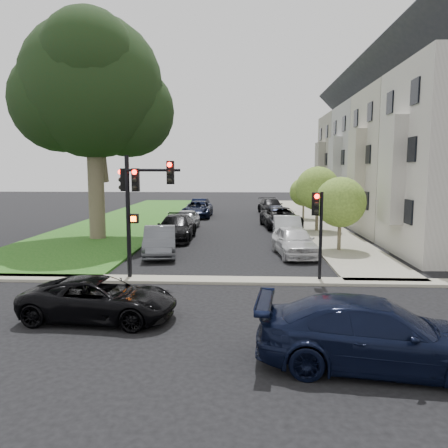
{
  "coord_description": "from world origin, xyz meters",
  "views": [
    {
      "loc": [
        1.0,
        -15.37,
        4.6
      ],
      "look_at": [
        0.0,
        5.0,
        2.0
      ],
      "focal_mm": 35.0,
      "sensor_mm": 36.0,
      "label": 1
    }
  ],
  "objects_px": {
    "car_parked_5": "(160,241)",
    "car_parked_7": "(186,219)",
    "small_tree_a": "(340,202)",
    "car_parked_9": "(199,205)",
    "traffic_signal_secondary": "(318,220)",
    "car_parked_6": "(176,228)",
    "car_parked_3": "(277,212)",
    "small_tree_c": "(304,192)",
    "car_parked_2": "(281,218)",
    "eucalyptus": "(91,88)",
    "traffic_signal_main": "(138,195)",
    "car_parked_1": "(287,229)",
    "car_cross_near": "(100,299)",
    "car_cross_far": "(375,334)",
    "car_parked_4": "(271,206)",
    "car_parked_0": "(294,241)",
    "small_tree_b": "(318,189)",
    "car_parked_8": "(198,209)"
  },
  "relations": [
    {
      "from": "traffic_signal_secondary",
      "to": "car_parked_5",
      "type": "relative_size",
      "value": 0.79
    },
    {
      "from": "traffic_signal_main",
      "to": "car_cross_near",
      "type": "bearing_deg",
      "value": -90.29
    },
    {
      "from": "car_parked_1",
      "to": "traffic_signal_secondary",
      "type": "bearing_deg",
      "value": -87.25
    },
    {
      "from": "car_parked_2",
      "to": "car_parked_1",
      "type": "bearing_deg",
      "value": -97.3
    },
    {
      "from": "car_parked_3",
      "to": "car_parked_5",
      "type": "bearing_deg",
      "value": -117.04
    },
    {
      "from": "eucalyptus",
      "to": "traffic_signal_main",
      "type": "bearing_deg",
      "value": -62.33
    },
    {
      "from": "car_parked_0",
      "to": "car_parked_5",
      "type": "height_order",
      "value": "car_parked_0"
    },
    {
      "from": "car_parked_4",
      "to": "car_parked_7",
      "type": "bearing_deg",
      "value": -128.09
    },
    {
      "from": "eucalyptus",
      "to": "car_cross_far",
      "type": "relative_size",
      "value": 2.55
    },
    {
      "from": "traffic_signal_main",
      "to": "car_parked_8",
      "type": "bearing_deg",
      "value": 90.26
    },
    {
      "from": "traffic_signal_secondary",
      "to": "car_parked_2",
      "type": "relative_size",
      "value": 0.64
    },
    {
      "from": "eucalyptus",
      "to": "car_parked_5",
      "type": "relative_size",
      "value": 3.0
    },
    {
      "from": "small_tree_c",
      "to": "car_parked_3",
      "type": "xyz_separation_m",
      "value": [
        -2.34,
        0.05,
        -1.84
      ]
    },
    {
      "from": "small_tree_a",
      "to": "traffic_signal_secondary",
      "type": "distance_m",
      "value": 6.95
    },
    {
      "from": "small_tree_c",
      "to": "car_parked_9",
      "type": "distance_m",
      "value": 12.32
    },
    {
      "from": "car_parked_2",
      "to": "car_parked_6",
      "type": "bearing_deg",
      "value": -146.09
    },
    {
      "from": "car_parked_6",
      "to": "car_parked_7",
      "type": "distance_m",
      "value": 5.1
    },
    {
      "from": "car_parked_7",
      "to": "car_parked_2",
      "type": "bearing_deg",
      "value": 10.23
    },
    {
      "from": "car_parked_5",
      "to": "car_parked_7",
      "type": "height_order",
      "value": "car_parked_5"
    },
    {
      "from": "car_cross_near",
      "to": "car_cross_far",
      "type": "relative_size",
      "value": 0.85
    },
    {
      "from": "traffic_signal_main",
      "to": "car_cross_far",
      "type": "height_order",
      "value": "traffic_signal_main"
    },
    {
      "from": "car_cross_near",
      "to": "car_parked_2",
      "type": "height_order",
      "value": "car_parked_2"
    },
    {
      "from": "car_parked_4",
      "to": "eucalyptus",
      "type": "bearing_deg",
      "value": -132.45
    },
    {
      "from": "eucalyptus",
      "to": "car_parked_4",
      "type": "bearing_deg",
      "value": 53.95
    },
    {
      "from": "car_parked_0",
      "to": "car_parked_6",
      "type": "distance_m",
      "value": 8.54
    },
    {
      "from": "small_tree_a",
      "to": "car_cross_near",
      "type": "relative_size",
      "value": 0.89
    },
    {
      "from": "car_parked_5",
      "to": "eucalyptus",
      "type": "bearing_deg",
      "value": 126.29
    },
    {
      "from": "car_parked_3",
      "to": "car_parked_6",
      "type": "xyz_separation_m",
      "value": [
        -7.32,
        -11.54,
        0.12
      ]
    },
    {
      "from": "traffic_signal_main",
      "to": "car_parked_9",
      "type": "relative_size",
      "value": 1.19
    },
    {
      "from": "eucalyptus",
      "to": "small_tree_b",
      "type": "height_order",
      "value": "eucalyptus"
    },
    {
      "from": "eucalyptus",
      "to": "small_tree_a",
      "type": "distance_m",
      "value": 16.67
    },
    {
      "from": "car_parked_6",
      "to": "car_parked_5",
      "type": "bearing_deg",
      "value": -90.97
    },
    {
      "from": "car_parked_3",
      "to": "eucalyptus",
      "type": "bearing_deg",
      "value": -139.94
    },
    {
      "from": "small_tree_a",
      "to": "small_tree_c",
      "type": "height_order",
      "value": "small_tree_a"
    },
    {
      "from": "small_tree_c",
      "to": "small_tree_a",
      "type": "bearing_deg",
      "value": -90.0
    },
    {
      "from": "car_parked_6",
      "to": "car_parked_8",
      "type": "distance_m",
      "value": 13.23
    },
    {
      "from": "eucalyptus",
      "to": "car_parked_1",
      "type": "height_order",
      "value": "eucalyptus"
    },
    {
      "from": "car_cross_near",
      "to": "car_parked_0",
      "type": "distance_m",
      "value": 12.35
    },
    {
      "from": "car_parked_1",
      "to": "eucalyptus",
      "type": "bearing_deg",
      "value": -178.07
    },
    {
      "from": "small_tree_c",
      "to": "car_parked_7",
      "type": "xyz_separation_m",
      "value": [
        -9.73,
        -6.39,
        -1.77
      ]
    },
    {
      "from": "car_parked_1",
      "to": "car_parked_9",
      "type": "xyz_separation_m",
      "value": [
        -7.56,
        18.35,
        -0.08
      ]
    },
    {
      "from": "small_tree_a",
      "to": "car_cross_near",
      "type": "distance_m",
      "value": 15.06
    },
    {
      "from": "small_tree_a",
      "to": "car_cross_near",
      "type": "bearing_deg",
      "value": -130.18
    },
    {
      "from": "small_tree_a",
      "to": "car_parked_9",
      "type": "height_order",
      "value": "small_tree_a"
    },
    {
      "from": "small_tree_b",
      "to": "car_parked_4",
      "type": "bearing_deg",
      "value": 101.72
    },
    {
      "from": "traffic_signal_secondary",
      "to": "car_parked_3",
      "type": "bearing_deg",
      "value": 90.16
    },
    {
      "from": "traffic_signal_secondary",
      "to": "car_parked_7",
      "type": "distance_m",
      "value": 17.07
    },
    {
      "from": "car_parked_1",
      "to": "car_parked_6",
      "type": "distance_m",
      "value": 7.13
    },
    {
      "from": "car_parked_5",
      "to": "small_tree_c",
      "type": "bearing_deg",
      "value": 49.86
    },
    {
      "from": "car_parked_0",
      "to": "car_parked_8",
      "type": "bearing_deg",
      "value": 104.81
    }
  ]
}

